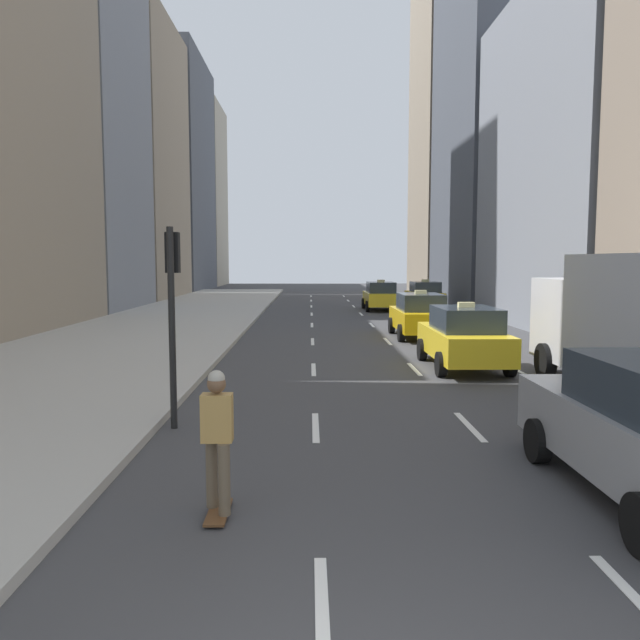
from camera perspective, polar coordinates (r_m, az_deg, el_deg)
The scene contains 9 objects.
sidewalk_left at distance 30.92m, azimuth -13.45°, elevation -0.15°, with size 8.00×66.00×0.15m, color #ADAAA3.
lane_markings at distance 26.37m, azimuth 5.38°, elevation -1.12°, with size 5.72×56.00×0.01m.
building_row_left at distance 45.09m, azimuth -19.49°, elevation 17.01°, with size 6.00×81.05×35.39m.
taxi_lead at distance 39.10m, azimuth 9.53°, elevation 2.25°, with size 2.02×4.40×1.87m.
taxi_second at distance 24.73m, azimuth 9.08°, elevation 0.44°, with size 2.02×4.40×1.87m.
taxi_third at distance 38.09m, azimuth 5.55°, elevation 2.21°, with size 2.02×4.40×1.87m.
taxi_fourth at distance 17.87m, azimuth 13.00°, elevation -1.53°, with size 2.02×4.40×1.87m.
skateboarder at distance 7.49m, azimuth -9.37°, elevation -10.45°, with size 0.36×0.80×1.75m.
traffic_light_pole at distance 11.41m, azimuth -13.35°, elevation 2.31°, with size 0.24×0.42×3.60m.
Camera 1 is at (-0.30, -3.04, 3.00)m, focal length 35.00 mm.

